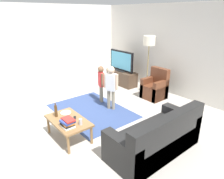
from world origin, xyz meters
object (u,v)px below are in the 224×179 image
object	(u,v)px
floor_lamp	(149,44)
plate	(66,113)
bottle	(56,111)
couch	(158,139)
soda_can	(81,122)
book_stack	(68,123)
tv_remote	(75,118)
child_center	(111,84)
armchair	(155,88)
tv	(121,61)
coffee_table	(68,122)
tv_stand	(122,78)
child_near_tv	(101,81)

from	to	relation	value
floor_lamp	plate	bearing A→B (deg)	-80.83
floor_lamp	bottle	distance (m)	3.53
couch	soda_can	size ratio (longest dim) A/B	15.00
book_stack	tv_remote	bearing A→B (deg)	125.87
child_center	soda_can	xyz separation A→B (m)	(0.84, -1.42, -0.23)
couch	bottle	world-z (taller)	couch
armchair	tv_remote	bearing A→B (deg)	-83.45
floor_lamp	child_center	xyz separation A→B (m)	(0.28, -1.71, -0.84)
armchair	tv	bearing A→B (deg)	179.33
coffee_table	soda_can	bearing A→B (deg)	17.35
soda_can	plate	bearing A→B (deg)	180.00
child_center	coffee_table	bearing A→B (deg)	-71.00
floor_lamp	plate	xyz separation A→B (m)	(0.50, -3.13, -1.12)
floor_lamp	coffee_table	xyz separation A→B (m)	(0.80, -3.23, -1.17)
tv_stand	couch	distance (m)	3.90
tv	child_center	bearing A→B (deg)	-48.92
coffee_table	soda_can	xyz separation A→B (m)	(0.32, 0.10, 0.11)
tv_stand	coffee_table	world-z (taller)	tv_stand
child_near_tv	soda_can	xyz separation A→B (m)	(1.41, -1.51, -0.15)
child_near_tv	coffee_table	distance (m)	1.96
couch	tv_remote	distance (m)	1.66
coffee_table	book_stack	distance (m)	0.29
tv_remote	tv_stand	bearing A→B (deg)	153.69
tv_remote	soda_can	world-z (taller)	soda_can
bottle	plate	bearing A→B (deg)	95.12
child_near_tv	soda_can	size ratio (longest dim) A/B	8.72
tv_remote	bottle	bearing A→B (deg)	-113.19
coffee_table	armchair	bearing A→B (deg)	95.36
tv	armchair	size ratio (longest dim) A/B	1.22
couch	coffee_table	xyz separation A→B (m)	(-1.45, -1.02, 0.08)
bottle	soda_can	bearing A→B (deg)	20.14
couch	plate	world-z (taller)	couch
tv_stand	child_center	xyz separation A→B (m)	(1.34, -1.56, 0.46)
soda_can	plate	distance (m)	0.62
tv	plate	bearing A→B (deg)	-62.12
bottle	armchair	bearing A→B (deg)	90.09
tv_stand	couch	size ratio (longest dim) A/B	0.67
bottle	tv_remote	distance (m)	0.42
tv_stand	soda_can	world-z (taller)	soda_can
armchair	plate	distance (m)	2.94
child_center	soda_can	size ratio (longest dim) A/B	9.77
floor_lamp	soda_can	xyz separation A→B (m)	(1.12, -3.13, -1.06)
couch	child_center	distance (m)	2.07
tv_stand	tv_remote	world-z (taller)	tv_stand
couch	child_near_tv	world-z (taller)	child_near_tv
tv_remote	plate	size ratio (longest dim) A/B	0.77
coffee_table	soda_can	distance (m)	0.35
tv	tv_stand	bearing A→B (deg)	90.00
plate	bottle	bearing A→B (deg)	-84.88
book_stack	tv_remote	distance (m)	0.31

